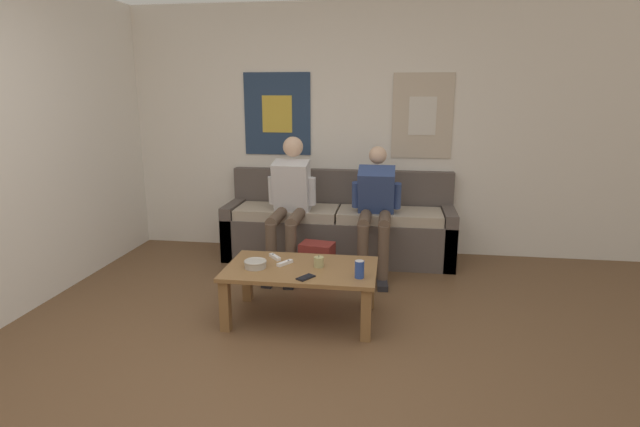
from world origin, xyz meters
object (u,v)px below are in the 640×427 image
Objects in this scene: pillar_candle at (319,262)px; drink_can_blue at (359,269)px; coffee_table at (301,276)px; ceramic_bowl at (255,263)px; game_controller_near_left at (275,257)px; cell_phone at (306,277)px; game_controller_near_right at (285,263)px; person_seated_teen at (376,205)px; backpack at (317,265)px; couch at (339,228)px; person_seated_adult at (289,199)px.

pillar_candle is 0.71× the size of drink_can_blue.
ceramic_bowl is at bearing -169.26° from coffee_table.
game_controller_near_left is 0.89× the size of cell_phone.
cell_phone is at bearing -51.97° from game_controller_near_right.
game_controller_near_left is at bearing 131.45° from game_controller_near_right.
game_controller_near_left is (-0.74, -0.98, -0.22)m from person_seated_teen.
ceramic_bowl is at bearing -124.55° from person_seated_teen.
person_seated_teen is at bearing 72.65° from cell_phone.
drink_can_blue is at bearing -29.62° from pillar_candle.
person_seated_teen is 1.29m from game_controller_near_right.
coffee_table is 0.17m from pillar_candle.
drink_can_blue is (0.44, -0.87, 0.29)m from backpack.
couch reaches higher than backpack.
drink_can_blue is (0.44, -0.15, 0.13)m from coffee_table.
couch reaches higher than game_controller_near_right.
drink_can_blue is 0.83× the size of cell_phone.
cell_phone is (-0.42, -1.36, -0.23)m from person_seated_teen.
couch is at bearing 73.76° from ceramic_bowl.
coffee_table is 0.48m from drink_can_blue.
person_seated_teen is 9.39× the size of drink_can_blue.
person_seated_adult is at bearing 112.33° from pillar_candle.
person_seated_adult is (-0.43, -0.37, 0.37)m from couch.
ceramic_bowl is 1.11× the size of cell_phone.
pillar_candle is 0.26m from game_controller_near_right.
game_controller_near_left is 0.49m from cell_phone.
person_seated_teen reaches higher than couch.
couch is 1.97× the size of person_seated_teen.
couch is 17.32× the size of game_controller_near_left.
coffee_table is at bearing 10.74° from ceramic_bowl.
pillar_candle is (-0.37, -1.12, -0.20)m from person_seated_teen.
cell_phone is at bearing -50.80° from game_controller_near_left.
person_seated_teen is 0.80m from backpack.
drink_can_blue reaches higher than game_controller_near_left.
person_seated_adult is 0.82m from person_seated_teen.
game_controller_near_right is (-0.13, -0.68, 0.24)m from backpack.
couch is at bearing 74.81° from game_controller_near_left.
game_controller_near_right is at bearing -101.00° from backpack.
couch reaches higher than cell_phone.
coffee_table is 0.15m from game_controller_near_right.
coffee_table is at bearing -169.90° from pillar_candle.
backpack is 0.65m from game_controller_near_left.
game_controller_near_left is (-0.24, -0.55, 0.24)m from backpack.
backpack is (0.01, 0.72, -0.16)m from coffee_table.
person_seated_adult is 14.21× the size of pillar_candle.
coffee_table is 6.66× the size of ceramic_bowl.
person_seated_teen is 8.33× the size of game_controller_near_right.
ceramic_bowl is at bearing 173.22° from drink_can_blue.
pillar_candle is at bearing -21.03° from game_controller_near_left.
drink_can_blue reaches higher than ceramic_bowl.
drink_can_blue is 0.89× the size of game_controller_near_right.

